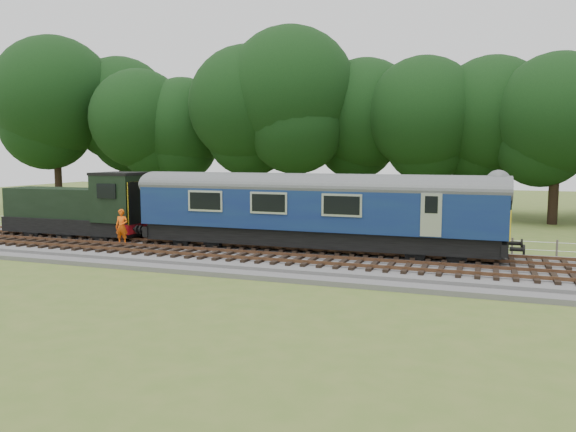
% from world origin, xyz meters
% --- Properties ---
extents(ground, '(120.00, 120.00, 0.00)m').
position_xyz_m(ground, '(0.00, 0.00, 0.00)').
color(ground, '#4B6826').
rests_on(ground, ground).
extents(ballast, '(70.00, 7.00, 0.35)m').
position_xyz_m(ballast, '(0.00, 0.00, 0.17)').
color(ballast, '#4C4C4F').
rests_on(ballast, ground).
extents(track_north, '(67.20, 2.40, 0.21)m').
position_xyz_m(track_north, '(0.00, 1.40, 0.42)').
color(track_north, black).
rests_on(track_north, ballast).
extents(track_south, '(67.20, 2.40, 0.21)m').
position_xyz_m(track_south, '(0.00, -1.60, 0.42)').
color(track_south, black).
rests_on(track_south, ballast).
extents(fence, '(64.00, 0.12, 1.00)m').
position_xyz_m(fence, '(0.00, 4.50, 0.00)').
color(fence, '#6B6054').
rests_on(fence, ground).
extents(tree_line, '(70.00, 8.00, 18.00)m').
position_xyz_m(tree_line, '(0.00, 22.00, 0.00)').
color(tree_line, black).
rests_on(tree_line, ground).
extents(dmu_railcar, '(18.05, 2.86, 3.88)m').
position_xyz_m(dmu_railcar, '(2.69, 1.40, 2.61)').
color(dmu_railcar, black).
rests_on(dmu_railcar, ground).
extents(shunter_loco, '(8.91, 2.60, 3.38)m').
position_xyz_m(shunter_loco, '(-11.24, 1.40, 1.97)').
color(shunter_loco, black).
rests_on(shunter_loco, ground).
extents(worker, '(0.75, 0.56, 1.87)m').
position_xyz_m(worker, '(-7.34, -0.28, 1.28)').
color(worker, '#FF5B0D').
rests_on(worker, ballast).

